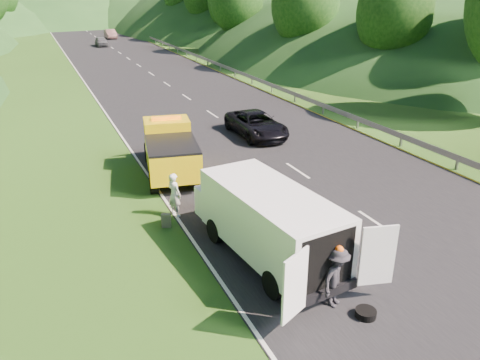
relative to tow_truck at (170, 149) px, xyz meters
name	(u,v)px	position (x,y,z in m)	size (l,w,h in m)	color
ground	(283,216)	(2.81, -6.15, -1.25)	(320.00, 320.00, 0.00)	#38661E
road_surface	(139,66)	(5.81, 33.85, -1.24)	(14.00, 200.00, 0.02)	black
guardrail	(171,50)	(13.11, 46.35, -1.25)	(0.06, 140.00, 1.52)	gray
tree_line_right	(232,41)	(25.81, 53.85, -1.25)	(14.00, 140.00, 14.00)	#2E5C1B
hills_backdrop	(80,18)	(9.31, 128.55, -1.25)	(201.00, 288.60, 44.00)	#2D5B23
tow_truck	(170,149)	(0.00, 0.00, 0.00)	(3.18, 6.24, 2.56)	black
white_van	(267,220)	(0.84, -8.61, 0.15)	(3.82, 7.27, 2.49)	black
woman	(176,215)	(-1.08, -4.40, -1.25)	(0.65, 0.47, 1.77)	white
child	(255,233)	(1.20, -6.94, -1.25)	(0.48, 0.38, 0.99)	tan
worker	(334,305)	(1.47, -11.67, -1.25)	(1.18, 0.68, 1.83)	#232127
suitcase	(166,220)	(-1.67, -5.19, -0.98)	(0.34, 0.19, 0.55)	#616048
spare_tire	(365,317)	(1.96, -12.46, -1.25)	(0.59, 0.59, 0.20)	black
passing_suv	(256,136)	(6.43, 3.93, -1.25)	(2.40, 5.20, 1.45)	black
dist_car_a	(102,46)	(4.71, 54.42, -1.25)	(1.61, 4.01, 1.37)	#4D4F52
dist_car_b	(111,39)	(7.85, 65.38, -1.25)	(1.60, 4.59, 1.51)	brown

